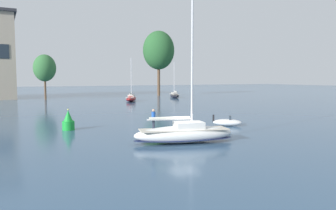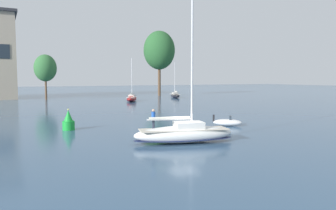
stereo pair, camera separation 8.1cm
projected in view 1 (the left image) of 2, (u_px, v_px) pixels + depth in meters
name	position (u px, v px, depth m)	size (l,w,h in m)	color
ground_plane	(184.00, 143.00, 28.11)	(400.00, 400.00, 0.00)	#385675
tree_shore_left	(45.00, 68.00, 82.61)	(5.56, 5.56, 11.44)	brown
tree_shore_center	(159.00, 50.00, 101.49)	(9.74, 9.74, 20.06)	brown
sailboat_main	(184.00, 133.00, 28.05)	(9.08, 4.47, 12.03)	white
sailboat_moored_near_marina	(175.00, 95.00, 91.83)	(4.00, 7.49, 9.93)	#232328
sailboat_moored_mid_channel	(131.00, 98.00, 77.57)	(5.44, 7.56, 10.29)	maroon
motor_tender	(227.00, 122.00, 37.90)	(3.44, 3.11, 1.28)	silver
channel_buoy	(68.00, 121.00, 34.91)	(1.27, 1.27, 2.28)	green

